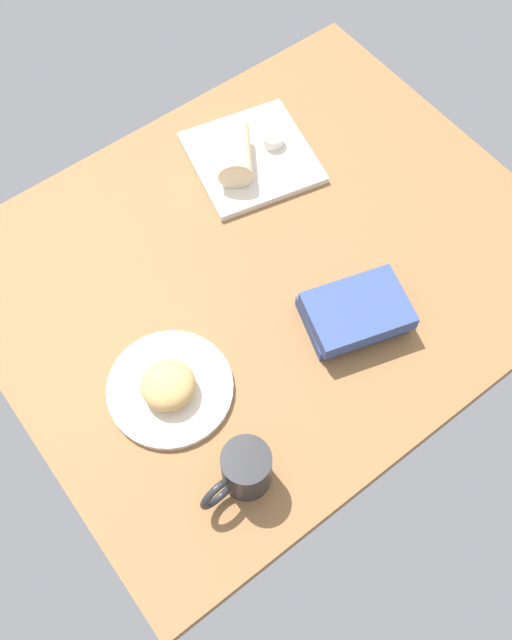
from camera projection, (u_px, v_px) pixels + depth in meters
The scene contains 8 objects.
dining_table at pixel (268, 268), 142.24cm from camera, with size 110.00×90.00×4.00cm, color olive.
round_plate at pixel (170, 388), 127.21cm from camera, with size 22.68×22.68×1.40cm, color silver.
scone_pastry at pixel (168, 385), 123.76cm from camera, with size 9.74×9.63×5.58cm, color tan.
square_plate at pixel (252, 158), 151.97cm from camera, with size 24.62×24.62×1.60cm, color silver.
sauce_cup at pixel (273, 139), 151.51cm from camera, with size 4.50×4.50×2.61cm.
breakfast_wrap at pixel (234, 153), 146.89cm from camera, with size 7.19×7.19×12.91cm, color beige.
book_stack at pixel (355, 313), 131.62cm from camera, with size 21.33×18.65×6.33cm.
coffee_mug at pixel (244, 470), 115.52cm from camera, with size 13.75×8.28×10.44cm.
Camera 1 is at (47.80, 58.77, 122.87)cm, focal length 39.95 mm.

